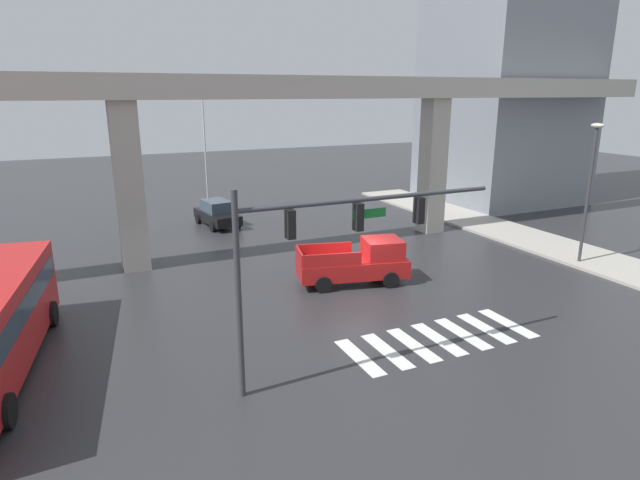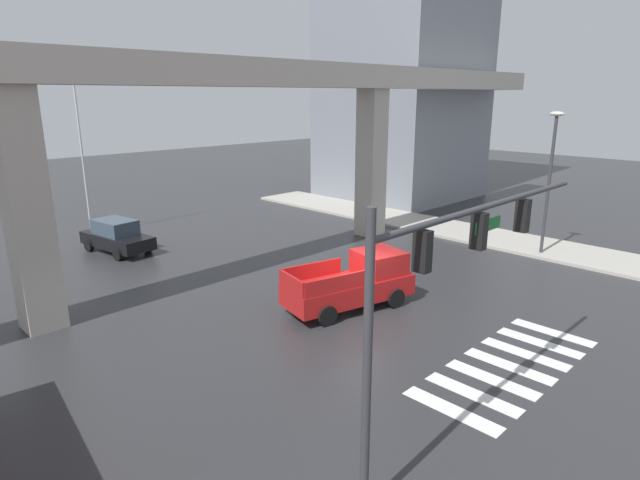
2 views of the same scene
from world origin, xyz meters
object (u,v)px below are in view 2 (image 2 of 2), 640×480
(pickup_truck, at_px, (355,282))
(flagpole, at_px, (82,140))
(sedan_black, at_px, (117,236))
(street_lamp_near_corner, at_px, (551,167))
(traffic_signal_mast, at_px, (450,264))

(pickup_truck, bearing_deg, flagpole, 98.32)
(sedan_black, height_order, flagpole, flagpole)
(flagpole, bearing_deg, sedan_black, -97.19)
(street_lamp_near_corner, bearing_deg, pickup_truck, 168.94)
(pickup_truck, xyz_separation_m, street_lamp_near_corner, (11.91, -2.33, 3.57))
(pickup_truck, bearing_deg, sedan_black, 103.35)
(sedan_black, xyz_separation_m, flagpole, (0.58, 4.60, 4.69))
(traffic_signal_mast, bearing_deg, pickup_truck, 54.04)
(traffic_signal_mast, height_order, flagpole, flagpole)
(sedan_black, xyz_separation_m, traffic_signal_mast, (-1.87, -20.81, 3.71))
(pickup_truck, relative_size, traffic_signal_mast, 0.62)
(traffic_signal_mast, distance_m, street_lamp_near_corner, 17.68)
(sedan_black, bearing_deg, traffic_signal_mast, -95.13)
(sedan_black, bearing_deg, flagpole, 82.81)
(pickup_truck, distance_m, street_lamp_near_corner, 12.65)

